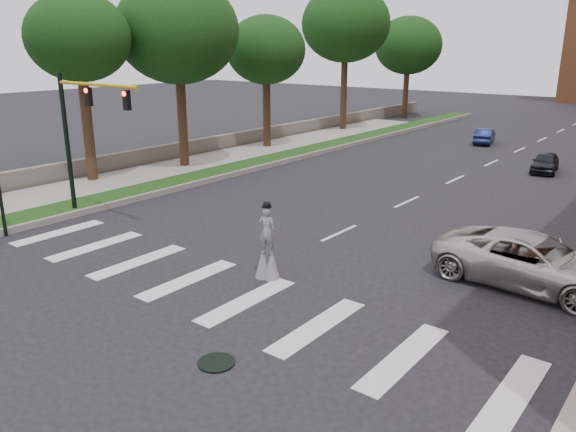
{
  "coord_description": "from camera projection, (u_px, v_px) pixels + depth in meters",
  "views": [
    {
      "loc": [
        11.63,
        -10.24,
        7.3
      ],
      "look_at": [
        0.33,
        4.21,
        1.7
      ],
      "focal_mm": 35.0,
      "sensor_mm": 36.0,
      "label": 1
    }
  ],
  "objects": [
    {
      "name": "tree_2",
      "position": [
        178.0,
        31.0,
        32.57
      ],
      "size": [
        7.19,
        7.19,
        11.16
      ],
      "color": "#342214",
      "rests_on": "ground"
    },
    {
      "name": "sidewalk_left",
      "position": [
        149.0,
        174.0,
        32.76
      ],
      "size": [
        4.0,
        60.0,
        0.18
      ],
      "primitive_type": "cube",
      "color": "gray",
      "rests_on": "ground"
    },
    {
      "name": "manhole",
      "position": [
        216.0,
        363.0,
        13.42
      ],
      "size": [
        0.9,
        0.9,
        0.04
      ],
      "primitive_type": "cylinder",
      "color": "black",
      "rests_on": "ground"
    },
    {
      "name": "tree_4",
      "position": [
        346.0,
        24.0,
        47.48
      ],
      "size": [
        7.54,
        7.54,
        12.23
      ],
      "color": "#342214",
      "rests_on": "ground"
    },
    {
      "name": "ground_plane",
      "position": [
        192.0,
        301.0,
        16.7
      ],
      "size": [
        160.0,
        160.0,
        0.0
      ],
      "primitive_type": "plane",
      "color": "black",
      "rests_on": "ground"
    },
    {
      "name": "tree_1",
      "position": [
        78.0,
        38.0,
        28.94
      ],
      "size": [
        5.37,
        5.37,
        9.98
      ],
      "color": "#342214",
      "rests_on": "ground"
    },
    {
      "name": "tree_3",
      "position": [
        266.0,
        51.0,
        39.39
      ],
      "size": [
        5.61,
        5.61,
        9.37
      ],
      "color": "#342214",
      "rests_on": "ground"
    },
    {
      "name": "car_near",
      "position": [
        545.0,
        162.0,
        33.57
      ],
      "size": [
        1.89,
        3.62,
        1.18
      ],
      "primitive_type": "imported",
      "rotation": [
        0.0,
        0.0,
        0.15
      ],
      "color": "black",
      "rests_on": "ground"
    },
    {
      "name": "grass_median",
      "position": [
        294.0,
        154.0,
        38.51
      ],
      "size": [
        2.0,
        60.0,
        0.25
      ],
      "primitive_type": "cube",
      "color": "#163A10",
      "rests_on": "ground"
    },
    {
      "name": "stone_wall",
      "position": [
        253.0,
        137.0,
        43.14
      ],
      "size": [
        0.5,
        56.0,
        1.1
      ],
      "primitive_type": "cube",
      "color": "#605B52",
      "rests_on": "ground"
    },
    {
      "name": "tree_5",
      "position": [
        408.0,
        46.0,
        56.8
      ],
      "size": [
        6.77,
        6.77,
        10.16
      ],
      "color": "#342214",
      "rests_on": "ground"
    },
    {
      "name": "suv_crossing",
      "position": [
        532.0,
        261.0,
        17.53
      ],
      "size": [
        6.08,
        3.04,
        1.65
      ],
      "primitive_type": "imported",
      "rotation": [
        0.0,
        0.0,
        1.52
      ],
      "color": "#BAB8B0",
      "rests_on": "ground"
    },
    {
      "name": "median_curb",
      "position": [
        306.0,
        156.0,
        37.89
      ],
      "size": [
        0.2,
        60.0,
        0.28
      ],
      "primitive_type": "cube",
      "color": "gray",
      "rests_on": "ground"
    },
    {
      "name": "car_mid",
      "position": [
        485.0,
        136.0,
        43.3
      ],
      "size": [
        2.01,
        3.77,
        1.18
      ],
      "primitive_type": "imported",
      "rotation": [
        0.0,
        0.0,
        3.36
      ],
      "color": "#151D4A",
      "rests_on": "ground"
    },
    {
      "name": "traffic_signal",
      "position": [
        81.0,
        124.0,
        23.52
      ],
      "size": [
        5.3,
        0.23,
        6.2
      ],
      "color": "black",
      "rests_on": "ground"
    },
    {
      "name": "stilt_performer",
      "position": [
        267.0,
        250.0,
        18.07
      ],
      "size": [
        0.83,
        0.61,
        2.61
      ],
      "rotation": [
        0.0,
        0.0,
        3.42
      ],
      "color": "#342214",
      "rests_on": "ground"
    }
  ]
}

